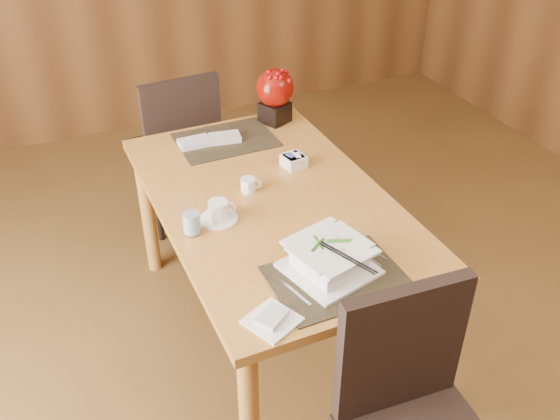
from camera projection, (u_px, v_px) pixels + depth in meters
name	position (u px, v px, depth m)	size (l,w,h in m)	color
dining_table	(273.00, 218.00, 2.60)	(0.90, 1.50, 0.75)	#C18135
placemat_near	(337.00, 278.00, 2.13)	(0.45, 0.33, 0.01)	black
placemat_far	(226.00, 140.00, 2.96)	(0.45, 0.33, 0.01)	black
soup_setting	(329.00, 259.00, 2.13)	(0.33, 0.33, 0.11)	white
coffee_cup	(219.00, 212.00, 2.40)	(0.15, 0.15, 0.08)	white
water_glass	(191.00, 215.00, 2.30)	(0.07, 0.07, 0.16)	white
creamer_jug	(248.00, 185.00, 2.57)	(0.08, 0.08, 0.06)	white
sugar_caddy	(294.00, 161.00, 2.74)	(0.09, 0.09, 0.05)	white
berry_decor	(275.00, 93.00, 3.04)	(0.19, 0.19, 0.27)	black
napkins_far	(212.00, 140.00, 2.92)	(0.29, 0.10, 0.03)	silver
bread_plate	(272.00, 321.00, 1.96)	(0.15, 0.15, 0.01)	white
near_chair	(414.00, 414.00, 1.92)	(0.48, 0.48, 0.96)	black
far_chair	(178.00, 143.00, 3.40)	(0.46, 0.47, 0.94)	black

